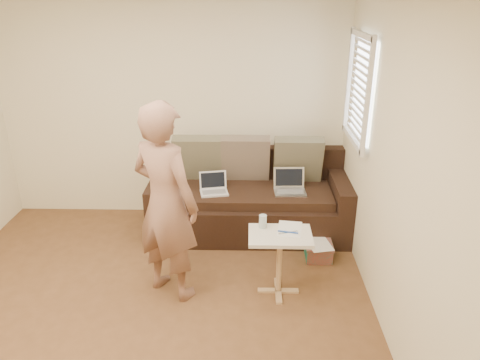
{
  "coord_description": "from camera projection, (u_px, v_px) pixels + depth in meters",
  "views": [
    {
      "loc": [
        0.9,
        -2.91,
        2.6
      ],
      "look_at": [
        0.8,
        1.4,
        0.78
      ],
      "focal_mm": 34.16,
      "sensor_mm": 36.0,
      "label": 1
    }
  ],
  "objects": [
    {
      "name": "window_blinds",
      "position": [
        359.0,
        89.0,
        4.39
      ],
      "size": [
        0.12,
        0.88,
        1.08
      ],
      "primitive_type": null,
      "color": "white",
      "rests_on": "wall_right"
    },
    {
      "name": "striped_box",
      "position": [
        318.0,
        251.0,
        4.72
      ],
      "size": [
        0.28,
        0.28,
        0.18
      ],
      "primitive_type": null,
      "color": "red",
      "rests_on": "ground"
    },
    {
      "name": "drinking_glass",
      "position": [
        263.0,
        221.0,
        4.08
      ],
      "size": [
        0.07,
        0.07,
        0.12
      ],
      "primitive_type": null,
      "color": "silver",
      "rests_on": "side_table"
    },
    {
      "name": "pillow_right",
      "position": [
        298.0,
        160.0,
        5.21
      ],
      "size": [
        0.55,
        0.28,
        0.57
      ],
      "primitive_type": null,
      "rotation": [
        0.26,
        0.0,
        0.0
      ],
      "color": "brown",
      "rests_on": "sofa"
    },
    {
      "name": "laptop_white",
      "position": [
        214.0,
        193.0,
        5.0
      ],
      "size": [
        0.33,
        0.27,
        0.22
      ],
      "primitive_type": null,
      "rotation": [
        0.0,
        0.0,
        0.19
      ],
      "color": "white",
      "rests_on": "sofa"
    },
    {
      "name": "person",
      "position": [
        166.0,
        203.0,
        3.91
      ],
      "size": [
        0.79,
        0.72,
        1.8
      ],
      "primitive_type": "imported",
      "rotation": [
        0.0,
        0.0,
        2.6
      ],
      "color": "brown",
      "rests_on": "ground"
    },
    {
      "name": "pillow_mid",
      "position": [
        246.0,
        159.0,
        5.24
      ],
      "size": [
        0.55,
        0.27,
        0.57
      ],
      "primitive_type": null,
      "rotation": [
        0.24,
        0.0,
        0.0
      ],
      "color": "brown",
      "rests_on": "sofa"
    },
    {
      "name": "floor",
      "position": [
        138.0,
        334.0,
        3.71
      ],
      "size": [
        4.5,
        4.5,
        0.0
      ],
      "primitive_type": "plane",
      "color": "brown",
      "rests_on": "ground"
    },
    {
      "name": "side_table",
      "position": [
        279.0,
        264.0,
        4.11
      ],
      "size": [
        0.56,
        0.39,
        0.61
      ],
      "primitive_type": null,
      "color": "silver",
      "rests_on": "ground"
    },
    {
      "name": "pillow_left",
      "position": [
        198.0,
        158.0,
        5.26
      ],
      "size": [
        0.55,
        0.29,
        0.57
      ],
      "primitive_type": null,
      "rotation": [
        0.28,
        0.0,
        0.0
      ],
      "color": "brown",
      "rests_on": "sofa"
    },
    {
      "name": "wall_back",
      "position": [
        173.0,
        110.0,
        5.28
      ],
      "size": [
        4.0,
        0.0,
        4.0
      ],
      "primitive_type": "plane",
      "rotation": [
        1.57,
        0.0,
        0.0
      ],
      "color": "beige",
      "rests_on": "ground"
    },
    {
      "name": "scissors",
      "position": [
        288.0,
        232.0,
        4.01
      ],
      "size": [
        0.19,
        0.12,
        0.02
      ],
      "primitive_type": null,
      "rotation": [
        0.0,
        0.0,
        0.14
      ],
      "color": "silver",
      "rests_on": "side_table"
    },
    {
      "name": "laptop_silver",
      "position": [
        290.0,
        193.0,
        5.02
      ],
      "size": [
        0.35,
        0.26,
        0.23
      ],
      "primitive_type": null,
      "rotation": [
        0.0,
        0.0,
        0.04
      ],
      "color": "#B7BABC",
      "rests_on": "sofa"
    },
    {
      "name": "sofa",
      "position": [
        250.0,
        196.0,
        5.16
      ],
      "size": [
        2.2,
        0.95,
        0.85
      ],
      "primitive_type": null,
      "color": "black",
      "rests_on": "ground"
    },
    {
      "name": "paper_on_table",
      "position": [
        290.0,
        229.0,
        4.07
      ],
      "size": [
        0.25,
        0.33,
        0.0
      ],
      "primitive_type": null,
      "rotation": [
        0.0,
        0.0,
        -0.14
      ],
      "color": "white",
      "rests_on": "side_table"
    },
    {
      "name": "wall_right",
      "position": [
        408.0,
        191.0,
        3.17
      ],
      "size": [
        0.0,
        4.5,
        4.5
      ],
      "primitive_type": "plane",
      "rotation": [
        1.57,
        0.0,
        -1.57
      ],
      "color": "beige",
      "rests_on": "ground"
    }
  ]
}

